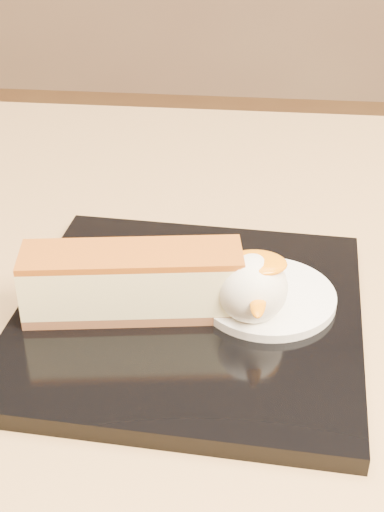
# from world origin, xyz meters

# --- Properties ---
(table) EXTENTS (0.80, 0.80, 0.72)m
(table) POSITION_xyz_m (0.00, 0.00, 0.56)
(table) COLOR black
(table) RESTS_ON ground
(dessert_plate) EXTENTS (0.23, 0.23, 0.01)m
(dessert_plate) POSITION_xyz_m (-0.05, 0.00, 0.73)
(dessert_plate) COLOR black
(dessert_plate) RESTS_ON table
(cheesecake) EXTENTS (0.14, 0.06, 0.04)m
(cheesecake) POSITION_xyz_m (-0.08, -0.00, 0.75)
(cheesecake) COLOR brown
(cheesecake) RESTS_ON dessert_plate
(cream_smear) EXTENTS (0.09, 0.09, 0.01)m
(cream_smear) POSITION_xyz_m (0.00, 0.02, 0.73)
(cream_smear) COLOR white
(cream_smear) RESTS_ON dessert_plate
(ice_cream_scoop) EXTENTS (0.04, 0.04, 0.04)m
(ice_cream_scoop) POSITION_xyz_m (-0.01, -0.00, 0.75)
(ice_cream_scoop) COLOR white
(ice_cream_scoop) RESTS_ON cream_smear
(mango_sauce) EXTENTS (0.04, 0.03, 0.01)m
(mango_sauce) POSITION_xyz_m (-0.00, 0.00, 0.77)
(mango_sauce) COLOR orange
(mango_sauce) RESTS_ON ice_cream_scoop
(mint_sprig) EXTENTS (0.04, 0.03, 0.00)m
(mint_sprig) POSITION_xyz_m (-0.03, 0.04, 0.74)
(mint_sprig) COLOR green
(mint_sprig) RESTS_ON cream_smear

